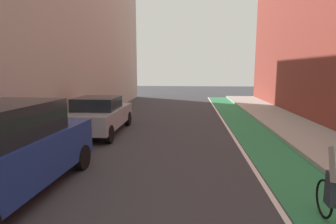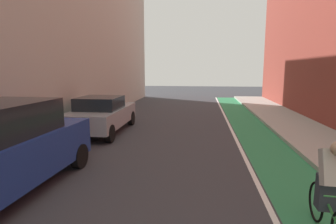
{
  "view_description": "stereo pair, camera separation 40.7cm",
  "coord_description": "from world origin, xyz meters",
  "views": [
    {
      "loc": [
        0.69,
        3.95,
        2.65
      ],
      "look_at": [
        -0.07,
        13.37,
        1.17
      ],
      "focal_mm": 29.27,
      "sensor_mm": 36.0,
      "label": 1
    },
    {
      "loc": [
        1.09,
        3.99,
        2.65
      ],
      "look_at": [
        -0.07,
        13.37,
        1.17
      ],
      "focal_mm": 29.27,
      "sensor_mm": 36.0,
      "label": 2
    }
  ],
  "objects": [
    {
      "name": "ground_plane",
      "position": [
        0.0,
        12.13,
        0.0
      ],
      "size": [
        70.99,
        70.99,
        0.0
      ],
      "primitive_type": "plane",
      "color": "#38383D"
    },
    {
      "name": "bike_lane_paint",
      "position": [
        3.33,
        14.13,
        0.0
      ],
      "size": [
        1.6,
        32.27,
        0.0
      ],
      "primitive_type": "cube",
      "color": "#2D8451",
      "rests_on": "ground"
    },
    {
      "name": "lane_divider_stripe",
      "position": [
        2.43,
        14.13,
        0.0
      ],
      "size": [
        0.12,
        32.27,
        0.0
      ],
      "primitive_type": "cube",
      "color": "white",
      "rests_on": "ground"
    },
    {
      "name": "sidewalk_right",
      "position": [
        5.4,
        14.13,
        0.07
      ],
      "size": [
        2.53,
        32.27,
        0.14
      ],
      "primitive_type": "cube",
      "color": "#A8A59E",
      "rests_on": "ground"
    },
    {
      "name": "parked_suv_blue",
      "position": [
        -3.08,
        9.0,
        1.02
      ],
      "size": [
        2.06,
        4.63,
        1.98
      ],
      "color": "navy",
      "rests_on": "ground"
    },
    {
      "name": "parked_sedan_silver",
      "position": [
        -3.08,
        14.94,
        0.79
      ],
      "size": [
        1.95,
        4.32,
        1.53
      ],
      "color": "#9EA0A8",
      "rests_on": "ground"
    }
  ]
}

